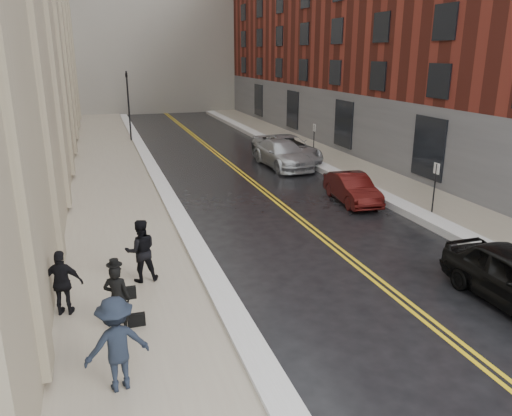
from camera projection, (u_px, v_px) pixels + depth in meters
ground at (355, 356)px, 11.15m from camera, size 160.00×160.00×0.00m
sidewalk_left at (114, 190)px, 24.35m from camera, size 4.00×64.00×0.15m
sidewalk_right at (360, 171)px, 28.29m from camera, size 3.00×64.00×0.15m
lane_stripe_a at (248, 180)px, 26.38m from camera, size 0.12×64.00×0.01m
lane_stripe_b at (253, 180)px, 26.45m from camera, size 0.12×64.00×0.01m
snow_ridge_left at (161, 185)px, 25.01m from camera, size 0.70×60.80×0.26m
snow_ridge_right at (330, 171)px, 27.73m from camera, size 0.85×60.80×0.30m
building_right at (427, 14)px, 34.47m from camera, size 14.00×50.00×18.00m
traffic_signal at (128, 101)px, 36.73m from camera, size 0.18×0.15×5.20m
parking_sign_near at (435, 184)px, 20.32m from camera, size 0.06×0.35×2.23m
parking_sign_far at (314, 138)px, 31.22m from camera, size 0.06×0.35×2.23m
car_maroon at (352, 188)px, 22.38m from camera, size 1.71×4.04×1.30m
car_silver_near at (283, 154)px, 29.31m from camera, size 2.37×5.43×1.55m
car_silver_far at (286, 149)px, 30.45m from camera, size 3.03×6.04×1.64m
pedestrian_main at (117, 298)px, 11.62m from camera, size 0.72×0.60×1.70m
pedestrian_a at (141, 251)px, 14.22m from camera, size 0.93×0.73×1.85m
pedestrian_b at (117, 344)px, 9.59m from camera, size 1.37×0.94×1.94m
pedestrian_c at (63, 283)px, 12.39m from camera, size 1.07×0.66×1.71m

